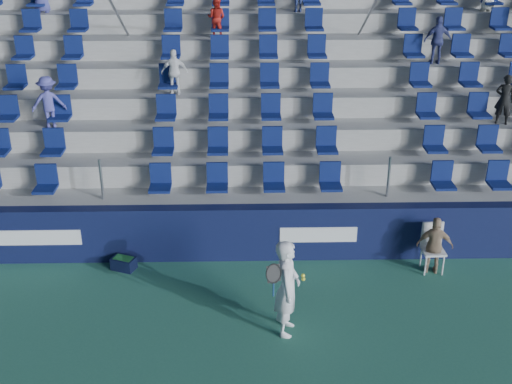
# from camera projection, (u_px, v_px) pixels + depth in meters

# --- Properties ---
(ground) EXTENTS (70.00, 70.00, 0.00)m
(ground) POSITION_uv_depth(u_px,v_px,m) (248.00, 353.00, 10.80)
(ground) COLOR #307158
(ground) RESTS_ON ground
(sponsor_wall) EXTENTS (24.00, 0.32, 1.20)m
(sponsor_wall) POSITION_uv_depth(u_px,v_px,m) (246.00, 233.00, 13.40)
(sponsor_wall) COLOR #10163D
(sponsor_wall) RESTS_ON ground
(grandstand) EXTENTS (24.00, 8.17, 6.63)m
(grandstand) POSITION_uv_depth(u_px,v_px,m) (244.00, 93.00, 17.38)
(grandstand) COLOR #A9A9A3
(grandstand) RESTS_ON ground
(tennis_player) EXTENTS (0.69, 0.72, 1.80)m
(tennis_player) POSITION_uv_depth(u_px,v_px,m) (287.00, 288.00, 10.98)
(tennis_player) COLOR silver
(tennis_player) RESTS_ON ground
(line_judge_chair) EXTENTS (0.46, 0.47, 1.01)m
(line_judge_chair) POSITION_uv_depth(u_px,v_px,m) (432.00, 243.00, 13.04)
(line_judge_chair) COLOR white
(line_judge_chair) RESTS_ON ground
(line_judge) EXTENTS (0.77, 0.44, 1.23)m
(line_judge) POSITION_uv_depth(u_px,v_px,m) (435.00, 246.00, 12.88)
(line_judge) COLOR tan
(line_judge) RESTS_ON ground
(ball_bin) EXTENTS (0.55, 0.46, 0.26)m
(ball_bin) POSITION_uv_depth(u_px,v_px,m) (124.00, 263.00, 13.18)
(ball_bin) COLOR #0D1433
(ball_bin) RESTS_ON ground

